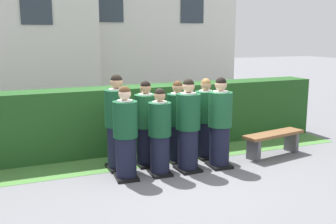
% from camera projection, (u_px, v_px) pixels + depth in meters
% --- Properties ---
extents(ground_plane, '(60.00, 60.00, 0.00)m').
position_uv_depth(ground_plane, '(174.00, 172.00, 7.14)').
color(ground_plane, slate).
extents(student_front_row_0, '(0.41, 0.52, 1.60)m').
position_uv_depth(student_front_row_0, '(126.00, 135.00, 6.69)').
color(student_front_row_0, black).
rests_on(student_front_row_0, ground).
extents(student_front_row_1, '(0.40, 0.46, 1.53)m').
position_uv_depth(student_front_row_1, '(160.00, 134.00, 6.91)').
color(student_front_row_1, black).
rests_on(student_front_row_1, ground).
extents(student_front_row_2, '(0.43, 0.49, 1.67)m').
position_uv_depth(student_front_row_2, '(188.00, 128.00, 7.11)').
color(student_front_row_2, black).
rests_on(student_front_row_2, ground).
extents(student_front_row_3, '(0.43, 0.54, 1.67)m').
position_uv_depth(student_front_row_3, '(220.00, 125.00, 7.32)').
color(student_front_row_3, black).
rests_on(student_front_row_3, ground).
extents(student_rear_row_0, '(0.45, 0.50, 1.73)m').
position_uv_depth(student_rear_row_0, '(118.00, 125.00, 7.19)').
color(student_rear_row_0, black).
rests_on(student_rear_row_0, ground).
extents(student_rear_row_1, '(0.42, 0.50, 1.60)m').
position_uv_depth(student_rear_row_1, '(146.00, 126.00, 7.40)').
color(student_rear_row_1, black).
rests_on(student_rear_row_1, ground).
extents(student_rear_row_2, '(0.41, 0.45, 1.57)m').
position_uv_depth(student_rear_row_2, '(177.00, 124.00, 7.63)').
color(student_rear_row_2, black).
rests_on(student_rear_row_2, ground).
extents(student_rear_row_3, '(0.41, 0.47, 1.59)m').
position_uv_depth(student_rear_row_3, '(205.00, 121.00, 7.87)').
color(student_rear_row_3, black).
rests_on(student_rear_row_3, ground).
extents(hedge, '(8.40, 0.70, 1.36)m').
position_uv_depth(hedge, '(142.00, 117.00, 8.55)').
color(hedge, '#214C1E').
rests_on(hedge, ground).
extents(wooden_bench, '(1.44, 0.60, 0.48)m').
position_uv_depth(wooden_bench, '(273.00, 139.00, 8.06)').
color(wooden_bench, brown).
rests_on(wooden_bench, ground).
extents(lawn_strip, '(8.40, 0.90, 0.01)m').
position_uv_depth(lawn_strip, '(156.00, 158.00, 7.95)').
color(lawn_strip, '#477A38').
rests_on(lawn_strip, ground).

